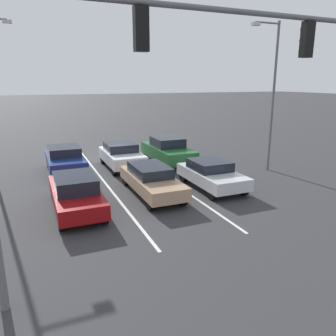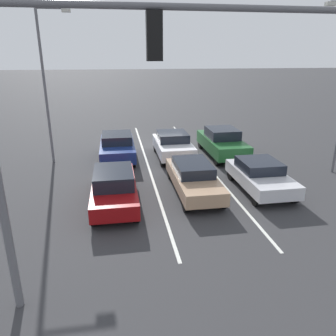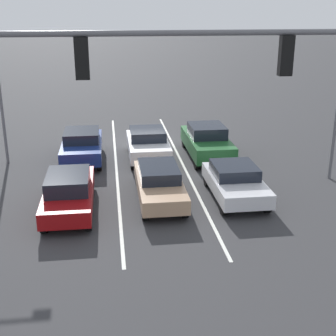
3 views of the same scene
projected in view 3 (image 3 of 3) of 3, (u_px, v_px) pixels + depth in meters
ground_plane at (144, 145)px, 26.04m from camera, size 240.00×240.00×0.00m
lane_stripe_left_divider at (182, 163)px, 22.97m from camera, size 0.12×18.98×0.01m
lane_stripe_center_divider at (116, 166)px, 22.58m from camera, size 0.12×18.98×0.01m
car_maroon_rightlane_front at (69, 191)px, 17.49m from camera, size 1.76×4.78×1.46m
car_silver_leftlane_front at (235, 181)px, 18.62m from camera, size 1.91×4.09×1.34m
car_tan_midlane_front at (159, 182)px, 18.50m from camera, size 1.71×4.75×1.35m
car_navy_rightlane_second at (82, 145)px, 23.16m from camera, size 1.91×4.43×1.50m
car_darkgreen_leftlane_second at (207, 141)px, 23.67m from camera, size 1.94×4.79×1.66m
car_white_midlane_second at (148, 144)px, 23.39m from camera, size 1.95×4.13×1.48m
traffic_signal_gantry at (81, 98)px, 10.93m from camera, size 11.37×0.37×7.13m
street_lamp_right_shoulder at (1, 67)px, 21.51m from camera, size 1.75×0.24×8.16m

